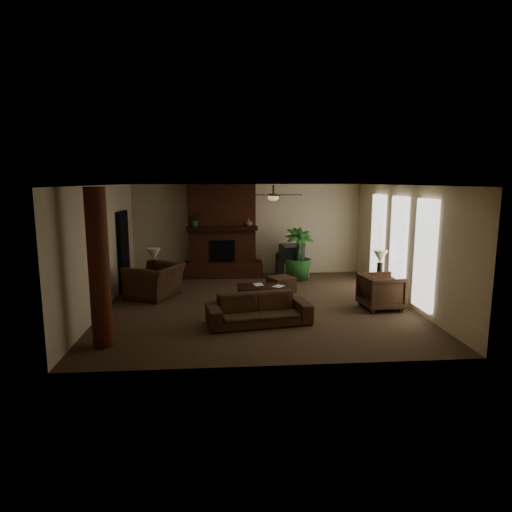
{
  "coord_description": "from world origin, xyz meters",
  "views": [
    {
      "loc": [
        -0.86,
        -10.01,
        2.9
      ],
      "look_at": [
        0.0,
        0.4,
        1.1
      ],
      "focal_mm": 30.77,
      "sensor_mm": 36.0,
      "label": 1
    }
  ],
  "objects": [
    {
      "name": "side_table_right",
      "position": [
        3.13,
        0.36,
        0.28
      ],
      "size": [
        0.53,
        0.53,
        0.55
      ],
      "primitive_type": "cube",
      "rotation": [
        0.0,
        0.0,
        -0.05
      ],
      "color": "black",
      "rests_on": "ground"
    },
    {
      "name": "floor_vase",
      "position": [
        1.0,
        3.15,
        0.43
      ],
      "size": [
        0.34,
        0.34,
        0.77
      ],
      "color": "#34251C",
      "rests_on": "ground"
    },
    {
      "name": "book_a",
      "position": [
        -0.07,
        0.13,
        0.57
      ],
      "size": [
        0.22,
        0.06,
        0.29
      ],
      "primitive_type": "imported",
      "rotation": [
        0.0,
        0.0,
        0.16
      ],
      "color": "#999999",
      "rests_on": "coffee_table"
    },
    {
      "name": "room_shell",
      "position": [
        0.0,
        0.0,
        1.4
      ],
      "size": [
        7.0,
        7.0,
        7.0
      ],
      "color": "brown",
      "rests_on": "ground"
    },
    {
      "name": "lamp_right",
      "position": [
        3.08,
        0.37,
        1.0
      ],
      "size": [
        0.4,
        0.4,
        0.65
      ],
      "color": "black",
      "rests_on": "side_table_right"
    },
    {
      "name": "ceiling_fan",
      "position": [
        0.4,
        0.3,
        2.53
      ],
      "size": [
        1.35,
        1.35,
        0.37
      ],
      "color": "black",
      "rests_on": "ceiling"
    },
    {
      "name": "doorway",
      "position": [
        -3.44,
        1.8,
        1.05
      ],
      "size": [
        0.1,
        1.0,
        2.1
      ],
      "primitive_type": "cube",
      "color": "black",
      "rests_on": "ground"
    },
    {
      "name": "lamp_left",
      "position": [
        -2.55,
        1.17,
        1.0
      ],
      "size": [
        0.45,
        0.45,
        0.65
      ],
      "color": "black",
      "rests_on": "side_table_left"
    },
    {
      "name": "book_b",
      "position": [
        0.41,
        0.02,
        0.58
      ],
      "size": [
        0.18,
        0.15,
        0.29
      ],
      "primitive_type": "imported",
      "rotation": [
        0.0,
        0.0,
        -0.68
      ],
      "color": "#999999",
      "rests_on": "coffee_table"
    },
    {
      "name": "windows",
      "position": [
        3.45,
        0.2,
        1.35
      ],
      "size": [
        0.08,
        3.65,
        2.35
      ],
      "color": "white",
      "rests_on": "ground"
    },
    {
      "name": "floor_plant",
      "position": [
        1.43,
        2.59,
        0.43
      ],
      "size": [
        1.18,
        1.68,
        0.85
      ],
      "primitive_type": "imported",
      "rotation": [
        0.0,
        0.0,
        0.23
      ],
      "color": "#285823",
      "rests_on": "ground"
    },
    {
      "name": "tv",
      "position": [
        1.27,
        2.82,
        0.76
      ],
      "size": [
        0.74,
        0.64,
        0.52
      ],
      "color": "#37383A",
      "rests_on": "tv_stand"
    },
    {
      "name": "armchair_left",
      "position": [
        -2.5,
        0.89,
        0.56
      ],
      "size": [
        1.28,
        1.5,
        1.11
      ],
      "primitive_type": "imported",
      "rotation": [
        0.0,
        0.0,
        -2.0
      ],
      "color": "#462F1E",
      "rests_on": "ground"
    },
    {
      "name": "tv_stand",
      "position": [
        1.33,
        2.87,
        0.25
      ],
      "size": [
        0.96,
        0.74,
        0.5
      ],
      "primitive_type": "cube",
      "rotation": [
        0.0,
        0.0,
        0.31
      ],
      "color": "#B3B3B5",
      "rests_on": "ground"
    },
    {
      "name": "fireplace",
      "position": [
        -0.8,
        3.22,
        1.16
      ],
      "size": [
        2.4,
        0.7,
        2.8
      ],
      "color": "#512615",
      "rests_on": "ground"
    },
    {
      "name": "sofa",
      "position": [
        -0.09,
        -1.41,
        0.41
      ],
      "size": [
        2.17,
        0.94,
        0.82
      ],
      "primitive_type": "imported",
      "rotation": [
        0.0,
        0.0,
        0.16
      ],
      "color": "#462F1E",
      "rests_on": "ground"
    },
    {
      "name": "log_column",
      "position": [
        -2.95,
        -2.4,
        1.4
      ],
      "size": [
        0.36,
        0.36,
        2.8
      ],
      "primitive_type": "cylinder",
      "color": "#5D2617",
      "rests_on": "ground"
    },
    {
      "name": "armchair_right",
      "position": [
        2.79,
        -0.57,
        0.44
      ],
      "size": [
        0.89,
        0.94,
        0.88
      ],
      "primitive_type": "imported",
      "rotation": [
        0.0,
        0.0,
        1.68
      ],
      "color": "#462F1E",
      "rests_on": "ground"
    },
    {
      "name": "mantel_vase",
      "position": [
        -0.0,
        3.01,
        1.67
      ],
      "size": [
        0.27,
        0.27,
        0.22
      ],
      "primitive_type": "imported",
      "rotation": [
        0.0,
        0.0,
        0.24
      ],
      "color": "#955D3B",
      "rests_on": "fireplace"
    },
    {
      "name": "side_table_left",
      "position": [
        -2.5,
        1.22,
        0.28
      ],
      "size": [
        0.55,
        0.55,
        0.55
      ],
      "primitive_type": "cube",
      "rotation": [
        0.0,
        0.0,
        0.12
      ],
      "color": "black",
      "rests_on": "ground"
    },
    {
      "name": "mantel_plant",
      "position": [
        -1.6,
        2.99,
        1.72
      ],
      "size": [
        0.43,
        0.46,
        0.33
      ],
      "primitive_type": "imported",
      "rotation": [
        0.0,
        0.0,
        0.12
      ],
      "color": "#285823",
      "rests_on": "fireplace"
    },
    {
      "name": "ottoman",
      "position": [
        0.73,
        1.18,
        0.2
      ],
      "size": [
        0.8,
        0.8,
        0.4
      ],
      "primitive_type": "cube",
      "rotation": [
        0.0,
        0.0,
        0.43
      ],
      "color": "#462F1E",
      "rests_on": "ground"
    },
    {
      "name": "coffee_table",
      "position": [
        0.13,
        0.07,
        0.37
      ],
      "size": [
        1.2,
        0.7,
        0.43
      ],
      "color": "black",
      "rests_on": "ground"
    }
  ]
}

